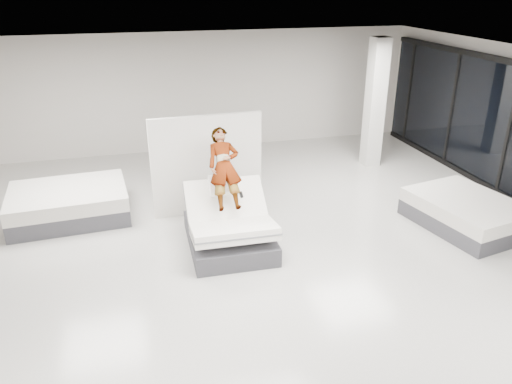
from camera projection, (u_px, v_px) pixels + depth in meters
room at (275, 188)px, 7.45m from camera, size 14.00×14.04×3.20m
hero_bed at (229, 228)px, 8.93m from camera, size 1.50×1.95×1.18m
person at (225, 179)px, 8.89m from camera, size 0.62×1.42×1.36m
remote at (241, 195)px, 8.69m from camera, size 0.05×0.14×0.08m
divider_panel at (207, 165)px, 10.02m from camera, size 2.25×0.17×2.04m
flat_bed_right_far at (466, 213)px, 9.68m from camera, size 1.93×2.34×0.57m
flat_bed_left_far at (69, 203)px, 10.02m from camera, size 2.35×1.83×0.62m
column at (375, 104)px, 12.40m from camera, size 0.40×0.40×3.20m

